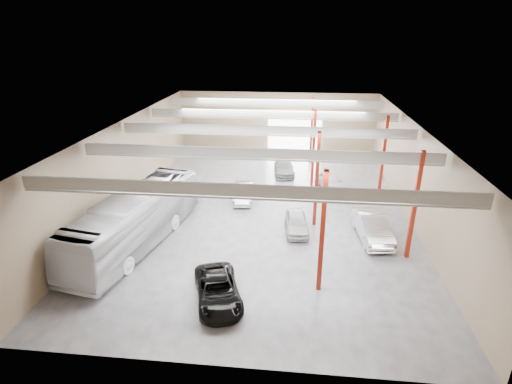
% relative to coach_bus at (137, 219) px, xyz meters
% --- Properties ---
extents(depot_shell, '(22.12, 32.12, 7.06)m').
position_rel_coach_bus_xyz_m(depot_shell, '(8.16, 6.56, 3.17)').
color(depot_shell, '#4E4F54').
rests_on(depot_shell, ground).
extents(coach_bus, '(5.32, 13.31, 3.61)m').
position_rel_coach_bus_xyz_m(coach_bus, '(0.00, 0.00, 0.00)').
color(coach_bus, silver).
rests_on(coach_bus, ground).
extents(black_sedan, '(3.58, 5.26, 1.34)m').
position_rel_coach_bus_xyz_m(black_sedan, '(6.48, -5.54, -1.14)').
color(black_sedan, black).
rests_on(black_sedan, ground).
extents(car_row_a, '(1.96, 4.07, 1.34)m').
position_rel_coach_bus_xyz_m(car_row_a, '(10.53, 2.87, -1.14)').
color(car_row_a, silver).
rests_on(car_row_a, ground).
extents(car_row_b, '(1.78, 4.36, 1.40)m').
position_rel_coach_bus_xyz_m(car_row_b, '(6.03, 8.07, -1.10)').
color(car_row_b, silver).
rests_on(car_row_b, ground).
extents(car_row_c, '(2.35, 4.79, 1.34)m').
position_rel_coach_bus_xyz_m(car_row_c, '(9.16, 15.07, -1.14)').
color(car_row_c, slate).
rests_on(car_row_c, ground).
extents(car_right_near, '(2.36, 5.34, 1.70)m').
position_rel_coach_bus_xyz_m(car_right_near, '(15.70, 2.35, -0.96)').
color(car_right_near, silver).
rests_on(car_right_near, ground).
extents(car_right_far, '(2.97, 4.55, 1.44)m').
position_rel_coach_bus_xyz_m(car_right_far, '(13.53, 11.48, -1.09)').
color(car_right_far, silver).
rests_on(car_right_far, ground).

